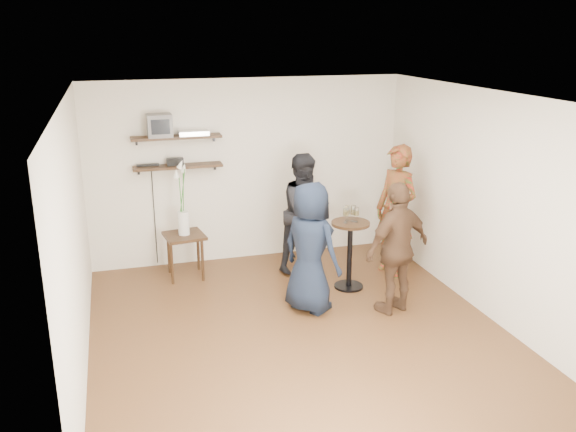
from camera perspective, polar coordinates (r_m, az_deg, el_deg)
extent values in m
cube|color=#462916|center=(6.91, 1.09, -11.04)|extent=(4.50, 5.00, 0.04)
cube|color=white|center=(6.12, 1.23, 11.30)|extent=(4.50, 5.00, 0.04)
cube|color=silver|center=(8.74, -3.78, 4.29)|extent=(4.50, 0.04, 2.60)
cube|color=silver|center=(4.23, 11.53, -10.58)|extent=(4.50, 0.04, 2.60)
cube|color=silver|center=(6.14, -19.53, -2.33)|extent=(0.04, 5.00, 2.60)
cube|color=silver|center=(7.37, 18.26, 0.98)|extent=(0.04, 5.00, 2.60)
cube|color=black|center=(8.34, -10.41, 7.27)|extent=(1.20, 0.25, 0.04)
cube|color=black|center=(8.42, -10.26, 4.59)|extent=(1.20, 0.25, 0.04)
cube|color=#59595B|center=(8.30, -11.93, 8.30)|extent=(0.32, 0.30, 0.30)
cube|color=silver|center=(8.36, -8.84, 7.70)|extent=(0.40, 0.24, 0.06)
cube|color=black|center=(8.40, -10.52, 5.02)|extent=(0.22, 0.10, 0.10)
cube|color=black|center=(8.43, -12.99, 4.67)|extent=(0.30, 0.05, 0.03)
cube|color=black|center=(8.27, -9.68, -1.84)|extent=(0.57, 0.57, 0.04)
cylinder|color=black|center=(8.16, -10.81, -4.42)|extent=(0.04, 0.04, 0.57)
cylinder|color=black|center=(8.20, -8.00, -4.16)|extent=(0.04, 0.04, 0.57)
cylinder|color=black|center=(8.54, -11.09, -3.45)|extent=(0.04, 0.04, 0.57)
cylinder|color=black|center=(8.58, -8.40, -3.21)|extent=(0.04, 0.04, 0.57)
cylinder|color=silver|center=(8.21, -9.74, -0.65)|extent=(0.15, 0.15, 0.32)
cylinder|color=#24671D|center=(8.12, -10.00, 1.53)|extent=(0.01, 0.07, 0.58)
cone|color=white|center=(8.02, -10.41, 3.96)|extent=(0.07, 0.09, 0.13)
cylinder|color=#24671D|center=(8.12, -9.77, 1.78)|extent=(0.04, 0.06, 0.65)
cone|color=white|center=(8.05, -9.72, 4.51)|extent=(0.11, 0.13, 0.14)
cylinder|color=#24671D|center=(8.09, -9.87, 1.95)|extent=(0.10, 0.09, 0.71)
cone|color=white|center=(7.96, -10.00, 4.82)|extent=(0.14, 0.13, 0.14)
cylinder|color=black|center=(7.76, 5.88, -0.69)|extent=(0.49, 0.49, 0.04)
cylinder|color=black|center=(7.90, 5.78, -3.69)|extent=(0.07, 0.07, 0.83)
cylinder|color=black|center=(8.06, 5.69, -6.54)|extent=(0.38, 0.38, 0.03)
cylinder|color=silver|center=(7.71, 5.40, -0.63)|extent=(0.06, 0.06, 0.00)
cylinder|color=silver|center=(7.69, 5.41, -0.29)|extent=(0.01, 0.01, 0.09)
cylinder|color=silver|center=(7.66, 5.44, 0.45)|extent=(0.07, 0.07, 0.11)
cylinder|color=#DCBF5A|center=(7.67, 5.43, 0.28)|extent=(0.06, 0.06, 0.06)
cylinder|color=silver|center=(7.76, 6.39, -0.54)|extent=(0.06, 0.06, 0.00)
cylinder|color=silver|center=(7.75, 6.40, -0.23)|extent=(0.01, 0.01, 0.08)
cylinder|color=silver|center=(7.72, 6.42, 0.43)|extent=(0.06, 0.06, 0.10)
cylinder|color=#DCBF5A|center=(7.72, 6.41, 0.28)|extent=(0.06, 0.06, 0.06)
cylinder|color=silver|center=(7.80, 5.55, -0.43)|extent=(0.06, 0.06, 0.00)
cylinder|color=silver|center=(7.78, 5.56, -0.10)|extent=(0.01, 0.01, 0.09)
cylinder|color=silver|center=(7.76, 5.58, 0.59)|extent=(0.07, 0.07, 0.11)
cylinder|color=#DCBF5A|center=(7.76, 5.57, 0.43)|extent=(0.06, 0.06, 0.06)
cylinder|color=silver|center=(7.77, 6.09, -0.50)|extent=(0.06, 0.06, 0.00)
cylinder|color=silver|center=(7.76, 6.10, -0.16)|extent=(0.01, 0.01, 0.09)
cylinder|color=silver|center=(7.73, 6.12, 0.56)|extent=(0.07, 0.07, 0.11)
cylinder|color=#DCBF5A|center=(7.74, 6.12, 0.39)|extent=(0.06, 0.06, 0.06)
imported|color=red|center=(8.33, 10.08, 0.50)|extent=(0.64, 0.76, 1.79)
imported|color=black|center=(8.34, 1.66, 0.30)|extent=(0.99, 0.91, 1.65)
imported|color=black|center=(7.14, 2.10, -2.99)|extent=(0.85, 0.92, 1.57)
imported|color=#482F1F|center=(7.21, 10.21, -2.99)|extent=(1.01, 0.67, 1.59)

